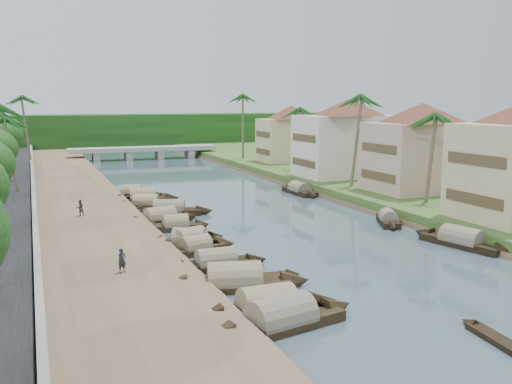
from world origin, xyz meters
name	(u,v)px	position (x,y,z in m)	size (l,w,h in m)	color
ground	(319,246)	(0.00, 0.00, 0.00)	(220.00, 220.00, 0.00)	#3E515D
left_bank	(80,210)	(-16.00, 20.00, 0.40)	(10.00, 180.00, 0.80)	brown
right_bank	(381,189)	(19.00, 20.00, 0.60)	(16.00, 180.00, 1.20)	#344F1F
retaining_wall	(34,203)	(-20.20, 20.00, 1.35)	(0.40, 180.00, 1.10)	slate
treeline	(122,131)	(0.00, 100.00, 4.00)	(120.00, 14.00, 8.00)	black
bridge	(144,150)	(0.00, 72.00, 1.72)	(28.00, 4.00, 2.40)	#97978E
building_mid	(421,146)	(19.99, 14.00, 6.13)	(14.11, 14.11, 9.70)	tan
building_far	(348,137)	(18.99, 28.00, 6.38)	(15.59, 15.59, 10.20)	white
building_distant	(291,133)	(19.99, 48.00, 5.88)	(12.62, 12.62, 9.20)	beige
sampan_0	(281,320)	(-9.24, -13.57, 0.42)	(9.54, 3.81, 2.43)	black
sampan_1	(267,309)	(-9.26, -11.90, 0.42)	(8.40, 2.26, 2.46)	black
sampan_2	(234,282)	(-9.37, -7.08, 0.42)	(9.52, 4.09, 2.43)	black
sampan_3	(216,263)	(-9.19, -2.85, 0.41)	(7.49, 1.82, 2.04)	black
sampan_4	(195,248)	(-9.43, 1.43, 0.41)	(6.55, 3.26, 1.88)	black
sampan_5	(190,241)	(-9.22, 3.56, 0.41)	(6.82, 3.85, 2.14)	black
sampan_6	(189,242)	(-9.33, 3.47, 0.41)	(7.21, 4.60, 2.16)	black
sampan_7	(160,218)	(-9.49, 13.10, 0.41)	(8.02, 3.09, 2.11)	black
sampan_8	(175,226)	(-8.92, 9.57, 0.41)	(6.31, 1.89, 1.98)	black
sampan_9	(169,210)	(-7.84, 16.60, 0.42)	(8.88, 4.47, 2.22)	black
sampan_10	(146,204)	(-9.34, 20.88, 0.41)	(7.52, 4.14, 2.08)	black
sampan_11	(143,198)	(-8.90, 24.70, 0.42)	(8.33, 3.49, 2.32)	black
sampan_12	(143,198)	(-8.83, 25.13, 0.40)	(7.41, 3.60, 1.81)	black
sampan_13	(132,193)	(-9.50, 28.85, 0.41)	(6.92, 3.37, 1.91)	black
sampan_14	(463,241)	(10.27, -4.08, 0.42)	(3.84, 9.61, 2.28)	black
sampan_15	(388,220)	(9.66, 4.87, 0.40)	(4.04, 6.59, 1.84)	black
sampan_16	(299,190)	(9.65, 23.32, 0.41)	(1.96, 8.68, 2.12)	black
canoe_0	(503,344)	(-0.63, -19.12, 0.10)	(1.44, 6.20, 0.81)	black
canoe_1	(262,277)	(-7.13, -5.86, 0.10)	(5.25, 1.36, 0.84)	black
canoe_2	(140,210)	(-10.22, 19.49, 0.10)	(5.18, 1.34, 0.75)	black
palm_1	(431,117)	(16.00, 7.51, 9.52)	(3.20, 3.20, 10.05)	brown
palm_2	(355,99)	(15.00, 19.88, 11.36)	(3.20, 3.20, 11.95)	brown
palm_3	(298,110)	(16.00, 37.13, 9.76)	(3.20, 3.20, 10.31)	brown
palm_6	(11,120)	(-22.00, 28.38, 9.10)	(3.20, 3.20, 9.41)	brown
palm_7	(243,97)	(14.00, 54.76, 11.78)	(3.20, 3.20, 12.40)	brown
palm_8	(26,99)	(-20.50, 59.01, 11.46)	(3.20, 3.20, 11.86)	brown
tree_5	(1,134)	(-24.00, 51.17, 6.46)	(5.21, 5.21, 7.27)	#463728
tree_6	(376,134)	(24.00, 29.07, 6.65)	(4.04, 4.04, 7.24)	#463728
person_near	(122,260)	(-15.44, -3.93, 1.55)	(0.55, 0.36, 1.50)	#24232A
person_far	(80,208)	(-16.37, 14.97, 1.54)	(0.72, 0.56, 1.49)	#373327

